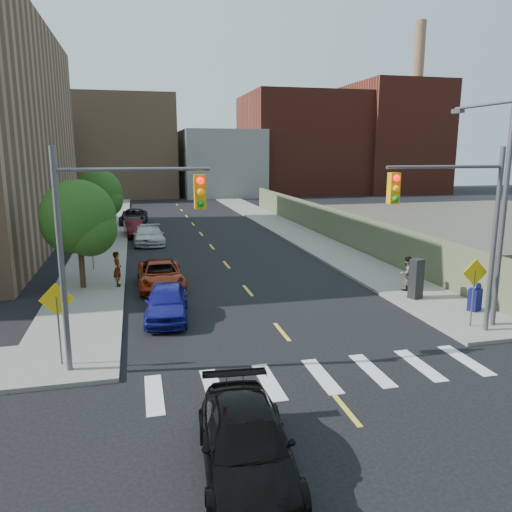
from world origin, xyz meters
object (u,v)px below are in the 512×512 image
parked_car_black (160,273)px  pedestrian_west (118,269)px  parked_car_red (161,275)px  payphone (416,279)px  parked_car_white (145,235)px  parked_car_grey (134,217)px  black_sedan (246,444)px  mailbox (475,297)px  parked_car_silver (152,236)px  pedestrian_east (407,273)px  parked_car_blue (167,302)px  parked_car_maroon (134,228)px

parked_car_black → pedestrian_west: (-2.10, -0.20, 0.40)m
parked_car_red → payphone: size_ratio=2.63×
parked_car_white → parked_car_grey: size_ratio=0.80×
payphone → black_sedan: bearing=-152.6°
black_sedan → mailbox: 14.41m
parked_car_grey → parked_car_black: bearing=-83.0°
parked_car_silver → black_sedan: 28.27m
parked_car_grey → parked_car_red: bearing=-83.0°
black_sedan → pedestrian_east: 15.92m
pedestrian_west → parked_car_silver: bearing=-16.7°
parked_car_blue → pedestrian_west: 5.67m
payphone → pedestrian_east: 1.36m
parked_car_maroon → black_sedan: black_sedan is taller
parked_car_blue → black_sedan: size_ratio=0.89×
parked_car_white → mailbox: parked_car_white is taller
parked_car_red → parked_car_black: bearing=89.0°
parked_car_black → pedestrian_west: 2.15m
parked_car_blue → parked_car_red: parked_car_blue is taller
black_sedan → parked_car_red: bearing=98.4°
parked_car_black → parked_car_maroon: parked_car_maroon is taller
pedestrian_east → parked_car_silver: bearing=-70.3°
parked_car_blue → parked_car_black: (0.00, 5.46, -0.09)m
mailbox → black_sedan: bearing=-168.3°
parked_car_white → pedestrian_east: bearing=-53.9°
parked_car_maroon → parked_car_grey: parked_car_grey is taller
parked_car_black → parked_car_silver: 12.09m
mailbox → payphone: payphone is taller
parked_car_blue → parked_car_silver: (0.00, 17.55, -0.08)m
black_sedan → pedestrian_west: 16.26m
parked_car_grey → pedestrian_east: (12.94, -27.31, 0.26)m
parked_car_maroon → parked_car_blue: bearing=-91.9°
parked_car_black → parked_car_red: parked_car_red is taller
payphone → pedestrian_east: payphone is taller
pedestrian_east → parked_car_black: bearing=-36.1°
parked_car_white → mailbox: size_ratio=3.40×
parked_car_grey → pedestrian_east: pedestrian_east is taller
parked_car_black → parked_car_white: size_ratio=0.91×
parked_car_red → black_sedan: bearing=-87.4°
parked_car_maroon → pedestrian_west: 16.39m
parked_car_maroon → payphone: payphone is taller
parked_car_grey → payphone: bearing=-62.3°
payphone → pedestrian_west: 14.52m
parked_car_blue → parked_car_black: parked_car_blue is taller
pedestrian_west → pedestrian_east: size_ratio=1.05×
parked_car_silver → parked_car_red: bearing=-91.0°
black_sedan → payphone: (10.36, 10.50, 0.38)m
parked_car_blue → parked_car_grey: (-1.30, 28.44, 0.01)m
parked_car_red → parked_car_silver: parked_car_red is taller
parked_car_blue → parked_car_grey: bearing=98.4°
parked_car_blue → payphone: (11.36, -0.20, 0.35)m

